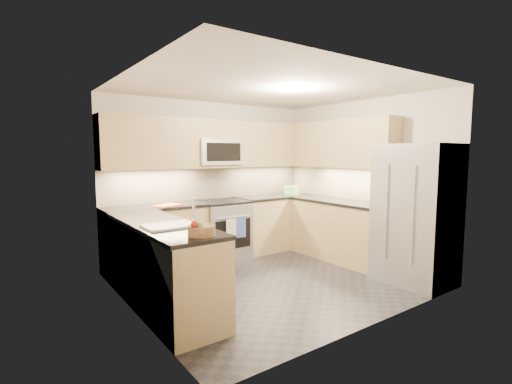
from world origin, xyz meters
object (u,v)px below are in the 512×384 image
microwave (218,152)px  gas_range (222,230)px  refrigerator (416,214)px  fruit_basket (202,231)px  utensil_bowl (292,190)px  cutting_board (167,205)px

microwave → gas_range: bearing=-90.0°
refrigerator → fruit_basket: bearing=173.2°
utensil_bowl → cutting_board: utensil_bowl is taller
gas_range → refrigerator: bearing=-59.1°
gas_range → fruit_basket: fruit_basket is taller
gas_range → microwave: (0.00, 0.12, 1.24)m
microwave → refrigerator: bearing=-60.4°
cutting_board → fruit_basket: 2.08m
refrigerator → utensil_bowl: bearing=90.7°
microwave → cutting_board: (-0.93, -0.19, -0.75)m
refrigerator → fruit_basket: size_ratio=7.19×
gas_range → microwave: 1.25m
gas_range → utensil_bowl: bearing=-2.1°
gas_range → refrigerator: (1.45, -2.43, 0.45)m
gas_range → refrigerator: size_ratio=0.51×
gas_range → cutting_board: size_ratio=2.50×
utensil_bowl → fruit_basket: bearing=-144.6°
gas_range → fruit_basket: bearing=-124.6°
refrigerator → utensil_bowl: 2.38m
utensil_bowl → fruit_basket: size_ratio=1.07×
cutting_board → gas_range: bearing=3.9°
cutting_board → microwave: bearing=11.4°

